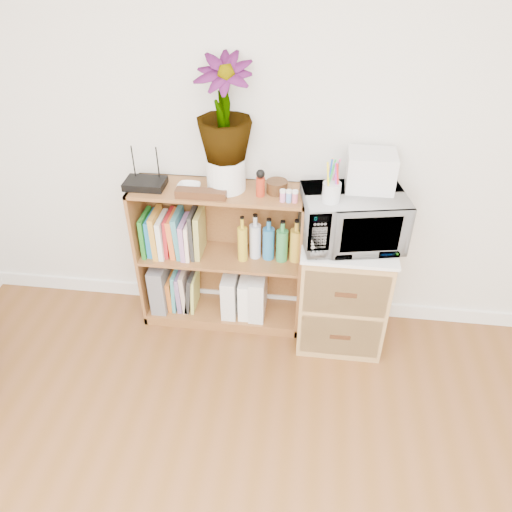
# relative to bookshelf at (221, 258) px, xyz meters

# --- Properties ---
(skirting_board) EXTENTS (4.00, 0.02, 0.10)m
(skirting_board) POSITION_rel_bookshelf_xyz_m (0.35, 0.14, -0.42)
(skirting_board) COLOR white
(skirting_board) RESTS_ON ground
(bookshelf) EXTENTS (1.00, 0.30, 0.95)m
(bookshelf) POSITION_rel_bookshelf_xyz_m (0.00, 0.00, 0.00)
(bookshelf) COLOR brown
(bookshelf) RESTS_ON ground
(wicker_unit) EXTENTS (0.50, 0.45, 0.70)m
(wicker_unit) POSITION_rel_bookshelf_xyz_m (0.75, -0.08, -0.12)
(wicker_unit) COLOR #9E7542
(wicker_unit) RESTS_ON ground
(microwave) EXTENTS (0.60, 0.46, 0.30)m
(microwave) POSITION_rel_bookshelf_xyz_m (0.75, -0.08, 0.39)
(microwave) COLOR white
(microwave) RESTS_ON wicker_unit
(pen_cup) EXTENTS (0.09, 0.09, 0.10)m
(pen_cup) POSITION_rel_bookshelf_xyz_m (0.62, -0.17, 0.59)
(pen_cup) COLOR silver
(pen_cup) RESTS_ON microwave
(small_appliance) EXTENTS (0.25, 0.21, 0.20)m
(small_appliance) POSITION_rel_bookshelf_xyz_m (0.82, 0.00, 0.64)
(small_appliance) COLOR silver
(small_appliance) RESTS_ON microwave
(router) EXTENTS (0.22, 0.15, 0.04)m
(router) POSITION_rel_bookshelf_xyz_m (-0.41, -0.02, 0.50)
(router) COLOR black
(router) RESTS_ON bookshelf
(white_bowl) EXTENTS (0.13, 0.13, 0.03)m
(white_bowl) POSITION_rel_bookshelf_xyz_m (-0.16, -0.03, 0.49)
(white_bowl) COLOR white
(white_bowl) RESTS_ON bookshelf
(plant_pot) EXTENTS (0.21, 0.21, 0.18)m
(plant_pot) POSITION_rel_bookshelf_xyz_m (0.05, 0.02, 0.57)
(plant_pot) COLOR white
(plant_pot) RESTS_ON bookshelf
(potted_plant) EXTENTS (0.30, 0.30, 0.54)m
(potted_plant) POSITION_rel_bookshelf_xyz_m (0.05, 0.02, 0.92)
(potted_plant) COLOR #2B6A2A
(potted_plant) RESTS_ON plant_pot
(trinket_box) EXTENTS (0.28, 0.07, 0.04)m
(trinket_box) POSITION_rel_bookshelf_xyz_m (-0.07, -0.10, 0.50)
(trinket_box) COLOR #3A200F
(trinket_box) RESTS_ON bookshelf
(kokeshi_doll) EXTENTS (0.05, 0.05, 0.11)m
(kokeshi_doll) POSITION_rel_bookshelf_xyz_m (0.25, -0.04, 0.53)
(kokeshi_doll) COLOR #A12913
(kokeshi_doll) RESTS_ON bookshelf
(wooden_bowl) EXTENTS (0.12, 0.12, 0.07)m
(wooden_bowl) POSITION_rel_bookshelf_xyz_m (0.33, 0.01, 0.51)
(wooden_bowl) COLOR #35200E
(wooden_bowl) RESTS_ON bookshelf
(paint_jars) EXTENTS (0.11, 0.04, 0.06)m
(paint_jars) POSITION_rel_bookshelf_xyz_m (0.40, -0.09, 0.50)
(paint_jars) COLOR #D4767F
(paint_jars) RESTS_ON bookshelf
(file_box) EXTENTS (0.10, 0.26, 0.33)m
(file_box) POSITION_rel_bookshelf_xyz_m (-0.40, 0.00, -0.24)
(file_box) COLOR slate
(file_box) RESTS_ON bookshelf
(magazine_holder_left) EXTENTS (0.09, 0.23, 0.29)m
(magazine_holder_left) POSITION_rel_bookshelf_xyz_m (0.05, -0.01, -0.26)
(magazine_holder_left) COLOR silver
(magazine_holder_left) RESTS_ON bookshelf
(magazine_holder_mid) EXTENTS (0.09, 0.22, 0.27)m
(magazine_holder_mid) POSITION_rel_bookshelf_xyz_m (0.16, -0.01, -0.27)
(magazine_holder_mid) COLOR white
(magazine_holder_mid) RESTS_ON bookshelf
(magazine_holder_right) EXTENTS (0.10, 0.24, 0.30)m
(magazine_holder_right) POSITION_rel_bookshelf_xyz_m (0.23, -0.01, -0.25)
(magazine_holder_right) COLOR silver
(magazine_holder_right) RESTS_ON bookshelf
(cookbooks) EXTENTS (0.36, 0.20, 0.30)m
(cookbooks) POSITION_rel_bookshelf_xyz_m (-0.28, 0.00, 0.16)
(cookbooks) COLOR #1D6F1E
(cookbooks) RESTS_ON bookshelf
(liquor_bottles) EXTENTS (0.46, 0.07, 0.29)m
(liquor_bottles) POSITION_rel_bookshelf_xyz_m (0.35, 0.00, 0.16)
(liquor_bottles) COLOR gold
(liquor_bottles) RESTS_ON bookshelf
(lower_books) EXTENTS (0.19, 0.19, 0.28)m
(lower_books) POSITION_rel_bookshelf_xyz_m (-0.26, 0.00, -0.27)
(lower_books) COLOR #B96020
(lower_books) RESTS_ON bookshelf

